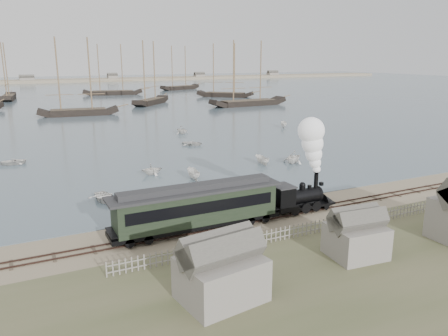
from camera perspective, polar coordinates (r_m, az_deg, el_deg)
name	(u,v)px	position (r m, az deg, el deg)	size (l,w,h in m)	color
ground	(255,212)	(43.76, 4.06, -5.76)	(600.00, 600.00, 0.00)	gray
harbor_water	(61,92)	(207.05, -20.55, 9.29)	(600.00, 336.00, 0.06)	#455963
rail_track	(265,218)	(42.15, 5.43, -6.53)	(120.00, 1.80, 0.16)	#35221D
picket_fence_west	(228,252)	(35.21, 0.54, -10.89)	(19.00, 0.10, 1.20)	gray
picket_fence_east	(406,216)	(46.00, 22.63, -5.86)	(15.00, 0.10, 1.20)	gray
shed_left	(221,299)	(29.09, -0.36, -16.72)	(5.00, 4.00, 4.10)	gray
shed_mid	(355,256)	(36.00, 16.71, -10.95)	(4.00, 3.50, 3.60)	gray
far_spit	(45,83)	(286.61, -22.29, 10.29)	(500.00, 20.00, 1.80)	tan
locomotive	(311,170)	(43.68, 11.27, -0.32)	(7.23, 2.70, 9.01)	black
passenger_coach	(197,206)	(38.32, -3.54, -4.95)	(15.56, 3.00, 3.78)	black
beached_dinghy	(255,208)	(43.72, 4.07, -5.22)	(3.88, 2.77, 0.80)	silver
rowboat_0	(104,197)	(48.37, -15.35, -3.69)	(3.91, 2.79, 0.81)	silver
rowboat_1	(152,169)	(57.64, -9.39, -0.13)	(2.82, 2.43, 1.48)	silver
rowboat_2	(262,160)	(62.61, 4.98, 1.03)	(3.12, 1.17, 1.21)	silver
rowboat_3	(192,143)	(76.08, -4.16, 3.25)	(3.60, 2.57, 0.75)	silver
rowboat_4	(293,157)	(63.78, 9.05, 1.45)	(3.49, 3.01, 1.84)	silver
rowboat_5	(284,125)	(96.22, 7.78, 5.65)	(3.27, 1.23, 1.26)	silver
rowboat_6	(12,162)	(69.37, -25.95, 0.75)	(3.69, 2.64, 0.77)	silver
rowboat_7	(182,130)	(87.69, -5.55, 5.00)	(3.11, 2.68, 1.64)	silver
rowboat_8	(193,174)	(54.91, -4.03, -0.82)	(3.23, 1.21, 1.25)	silver
schooner_2	(76,77)	(120.40, -18.80, 11.23)	(20.17, 4.66, 20.00)	black
schooner_3	(150,73)	(144.02, -9.66, 12.17)	(19.39, 4.48, 20.00)	black
schooner_4	(249,73)	(138.54, 3.24, 12.26)	(25.79, 5.95, 20.00)	black
schooner_5	(225,70)	(168.66, 0.13, 12.65)	(21.67, 5.00, 20.00)	black
schooner_7	(5,71)	(174.39, -26.67, 11.23)	(18.82, 4.34, 20.00)	black
schooner_8	(112,70)	(183.44, -14.48, 12.35)	(23.24, 5.36, 20.00)	black
schooner_9	(179,68)	(208.16, -5.83, 12.90)	(20.31, 4.69, 20.00)	black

